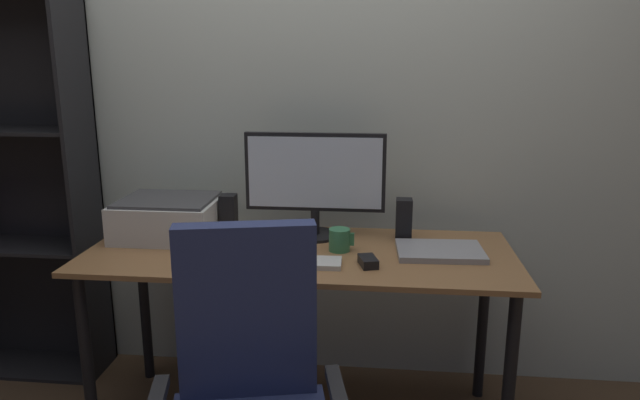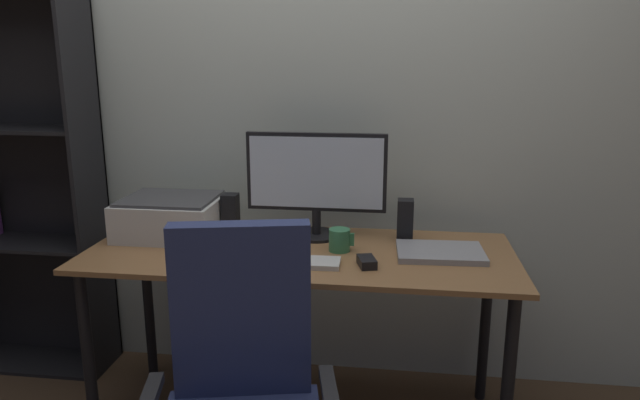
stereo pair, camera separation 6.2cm
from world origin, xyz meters
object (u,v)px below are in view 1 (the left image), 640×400
at_px(monitor, 315,178).
at_px(speaker_left, 229,215).
at_px(speaker_right, 404,220).
at_px(bookshelf, 6,191).
at_px(desk, 300,272).
at_px(coffee_mug, 340,240).
at_px(keyboard, 301,262).
at_px(mouse, 368,261).
at_px(printer, 169,217).
at_px(laptop, 440,251).

bearing_deg(monitor, speaker_left, -178.75).
bearing_deg(speaker_right, bookshelf, 175.24).
distance_m(desk, monitor, 0.38).
distance_m(monitor, coffee_mug, 0.29).
height_order(keyboard, speaker_left, speaker_left).
height_order(mouse, coffee_mug, coffee_mug).
bearing_deg(speaker_right, printer, -177.02).
bearing_deg(monitor, coffee_mug, -56.19).
bearing_deg(speaker_left, keyboard, -43.76).
bearing_deg(mouse, monitor, 109.19).
bearing_deg(speaker_right, coffee_mug, -146.74).
height_order(laptop, speaker_right, speaker_right).
xyz_separation_m(desk, coffee_mug, (0.15, 0.01, 0.13)).
xyz_separation_m(monitor, laptop, (0.49, -0.17, -0.24)).
height_order(desk, mouse, mouse).
xyz_separation_m(monitor, mouse, (0.23, -0.32, -0.23)).
distance_m(speaker_left, printer, 0.24).
height_order(speaker_left, printer, speaker_left).
xyz_separation_m(mouse, coffee_mug, (-0.11, 0.15, 0.03)).
distance_m(monitor, mouse, 0.46).
bearing_deg(speaker_right, keyboard, -138.36).
height_order(speaker_right, printer, speaker_right).
distance_m(desk, mouse, 0.32).
height_order(desk, bookshelf, bookshelf).
bearing_deg(coffee_mug, mouse, -53.97).
relative_size(keyboard, printer, 0.72).
bearing_deg(bookshelf, laptop, -9.13).
bearing_deg(mouse, desk, 136.45).
distance_m(mouse, laptop, 0.31).
xyz_separation_m(laptop, speaker_left, (-0.85, 0.16, 0.07)).
bearing_deg(desk, coffee_mug, 5.33).
relative_size(coffee_mug, laptop, 0.30).
xyz_separation_m(keyboard, bookshelf, (-1.42, 0.48, 0.12)).
bearing_deg(printer, bookshelf, 166.60).
xyz_separation_m(desk, keyboard, (0.03, -0.16, 0.10)).
xyz_separation_m(keyboard, mouse, (0.24, 0.02, 0.01)).
xyz_separation_m(speaker_left, bookshelf, (-1.08, 0.15, 0.04)).
distance_m(laptop, printer, 1.10).
relative_size(desk, mouse, 16.99).
relative_size(desk, coffee_mug, 16.79).
xyz_separation_m(monitor, coffee_mug, (0.11, -0.17, -0.20)).
bearing_deg(mouse, keyboard, 168.16).
height_order(monitor, laptop, monitor).
height_order(coffee_mug, speaker_left, speaker_left).
relative_size(keyboard, bookshelf, 0.16).
bearing_deg(speaker_left, coffee_mug, -18.85).
distance_m(monitor, laptop, 0.57).
bearing_deg(desk, mouse, -27.86).
xyz_separation_m(mouse, speaker_right, (0.13, 0.32, 0.07)).
xyz_separation_m(coffee_mug, speaker_left, (-0.47, 0.16, 0.04)).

